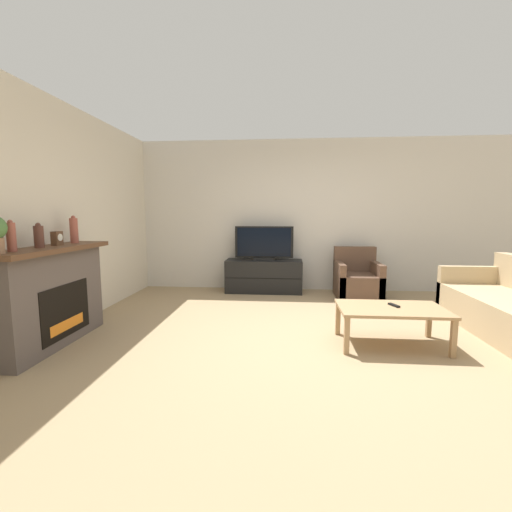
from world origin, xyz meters
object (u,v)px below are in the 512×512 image
Objects in this scene: tv at (264,244)px; remote at (394,305)px; fireplace at (50,296)px; mantel_vase_right at (74,230)px; mantel_clock at (57,238)px; tv_stand at (264,276)px; armchair at (357,281)px; mantel_vase_left at (11,236)px; coffee_table at (391,312)px; mantel_vase_centre_left at (39,236)px.

remote is at bearing -56.84° from tv.
fireplace is 0.81m from mantel_vase_right.
mantel_clock is (0.00, -0.30, -0.08)m from mantel_vase_right.
mantel_vase_right is at bearing -132.74° from tv_stand.
armchair is (3.63, 2.27, -0.85)m from mantel_clock.
mantel_vase_left is at bearing -90.00° from mantel_vase_right.
coffee_table is (1.49, -2.39, 0.08)m from tv_stand.
mantel_vase_left reaches higher than tv_stand.
tv is at bearing 52.26° from fireplace.
mantel_vase_centre_left is (0.02, -0.11, 0.63)m from fireplace.
remote is at bearing 53.13° from coffee_table.
mantel_vase_left is 0.91m from mantel_vase_right.
armchair is at bearing -9.62° from tv_stand.
mantel_vase_centre_left reaches higher than fireplace.
mantel_vase_centre_left is at bearing -90.00° from mantel_vase_right.
tv_stand is (2.08, 2.68, -0.25)m from fireplace.
armchair is (3.63, 2.87, -0.91)m from mantel_vase_left.
tv_stand is 1.63× the size of armchair.
mantel_clock is 3.27m from tv.
tv is at bearing 50.87° from mantel_clock.
mantel_vase_right is (0.00, 0.57, 0.03)m from mantel_vase_centre_left.
fireplace is at bearing 98.33° from mantel_vase_centre_left.
mantel_vase_centre_left reaches higher than tv_stand.
mantel_clock is at bearing 83.45° from fireplace.
tv is 2.85m from coffee_table.
mantel_clock is 4.36m from armchair.
tv_stand is 0.56m from tv.
mantel_vase_right is at bearing 156.30° from remote.
mantel_vase_right is 2.11× the size of mantel_clock.
mantel_clock is at bearing 161.16° from remote.
fireplace reaches higher than coffee_table.
tv_stand is 2.81m from coffee_table.
armchair is 5.34× the size of remote.
coffee_table is 7.05× the size of remote.
remote is at bearing -91.24° from armchair.
mantel_vase_left is 0.89× the size of mantel_vase_right.
tv is 1.24× the size of armchair.
tv_stand reaches higher than remote.
tv_stand is at bearing 53.66° from mantel_vase_centre_left.
mantel_vase_right is 0.29× the size of coffee_table.
armchair is (1.57, -0.26, -0.58)m from tv.
mantel_vase_centre_left is at bearing -173.42° from coffee_table.
mantel_vase_centre_left is at bearing 90.00° from mantel_vase_left.
fireplace is at bearing 92.10° from mantel_vase_left.
mantel_vase_right is 3.05m from tv.
tv_stand is at bearing 52.29° from fireplace.
mantel_vase_centre_left is 0.30× the size of armchair.
coffee_table is (3.56, 0.30, -0.17)m from fireplace.
fireplace is 1.48× the size of tv.
armchair is at bearing 31.99° from mantel_clock.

